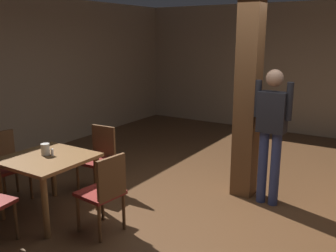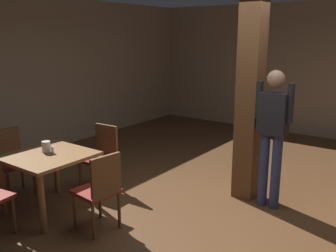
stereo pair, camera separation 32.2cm
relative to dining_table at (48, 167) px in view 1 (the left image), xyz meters
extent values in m
plane|color=#4C301C|center=(1.74, 1.08, -0.61)|extent=(10.80, 10.80, 0.00)
cube|color=gray|center=(1.74, 5.58, 0.79)|extent=(8.00, 0.10, 2.80)
cube|color=gray|center=(-2.26, 1.08, 0.79)|extent=(0.10, 9.00, 2.80)
cube|color=brown|center=(1.74, 1.83, 0.79)|extent=(0.28, 0.28, 2.80)
cube|color=brown|center=(0.00, 0.00, 0.10)|extent=(0.93, 0.93, 0.04)
cylinder|color=brown|center=(0.40, 0.40, -0.26)|extent=(0.07, 0.07, 0.69)
cylinder|color=brown|center=(-0.40, 0.40, -0.26)|extent=(0.07, 0.07, 0.69)
cylinder|color=brown|center=(0.40, -0.40, -0.26)|extent=(0.07, 0.07, 0.69)
cylinder|color=brown|center=(-0.40, -0.40, -0.26)|extent=(0.07, 0.07, 0.69)
cube|color=maroon|center=(0.00, 0.79, -0.16)|extent=(0.44, 0.44, 0.04)
cube|color=brown|center=(-0.01, 0.99, 0.07)|extent=(0.38, 0.06, 0.45)
cylinder|color=brown|center=(0.19, 0.63, -0.38)|extent=(0.04, 0.04, 0.43)
cylinder|color=brown|center=(-0.16, 0.61, -0.38)|extent=(0.04, 0.04, 0.43)
cylinder|color=brown|center=(0.17, 0.98, -0.38)|extent=(0.04, 0.04, 0.43)
cylinder|color=brown|center=(-0.18, 0.96, -0.38)|extent=(0.04, 0.04, 0.43)
cylinder|color=brown|center=(0.15, -0.59, -0.38)|extent=(0.04, 0.04, 0.43)
cube|color=maroon|center=(-0.75, 0.00, -0.16)|extent=(0.47, 0.47, 0.04)
cube|color=brown|center=(-0.94, 0.02, 0.07)|extent=(0.08, 0.38, 0.45)
cylinder|color=brown|center=(-0.55, 0.15, -0.38)|extent=(0.04, 0.04, 0.43)
cylinder|color=brown|center=(-0.60, -0.20, -0.38)|extent=(0.04, 0.04, 0.43)
cylinder|color=brown|center=(-0.90, 0.19, -0.38)|extent=(0.04, 0.04, 0.43)
cube|color=maroon|center=(0.79, 0.03, -0.16)|extent=(0.47, 0.47, 0.04)
cube|color=brown|center=(0.98, 0.00, 0.07)|extent=(0.08, 0.38, 0.45)
cylinder|color=brown|center=(0.59, -0.13, -0.38)|extent=(0.04, 0.04, 0.43)
cylinder|color=brown|center=(0.63, 0.22, -0.38)|extent=(0.04, 0.04, 0.43)
cylinder|color=brown|center=(0.94, -0.17, -0.38)|extent=(0.04, 0.04, 0.43)
cylinder|color=brown|center=(0.98, 0.18, -0.38)|extent=(0.04, 0.04, 0.43)
cylinder|color=beige|center=(-0.07, 0.04, 0.19)|extent=(0.10, 0.10, 0.14)
cylinder|color=silver|center=(0.02, 0.06, 0.16)|extent=(0.03, 0.03, 0.08)
cube|color=black|center=(2.11, 1.70, 0.59)|extent=(0.34, 0.21, 0.50)
sphere|color=#997056|center=(2.11, 1.70, 1.01)|extent=(0.21, 0.21, 0.21)
cylinder|color=navy|center=(2.19, 1.70, -0.13)|extent=(0.12, 0.12, 0.95)
cylinder|color=navy|center=(2.03, 1.71, -0.13)|extent=(0.12, 0.12, 0.95)
cylinder|color=black|center=(2.30, 1.70, 0.74)|extent=(0.08, 0.08, 0.46)
cylinder|color=black|center=(1.91, 1.71, 0.74)|extent=(0.08, 0.08, 0.46)
camera|label=1|loc=(3.42, -2.76, 1.51)|focal=40.00mm
camera|label=2|loc=(3.69, -2.58, 1.51)|focal=40.00mm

